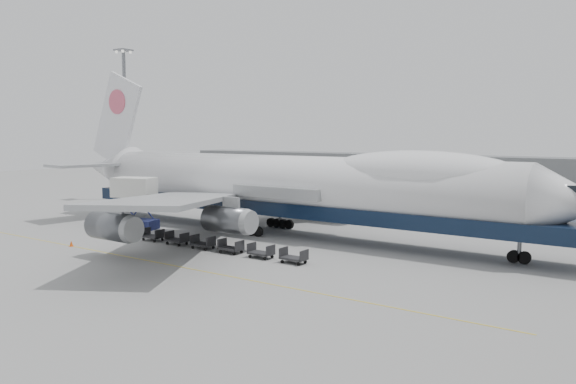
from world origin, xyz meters
The scene contains 13 objects.
ground centered at (0.00, 0.00, 0.00)m, with size 260.00×260.00×0.00m, color gray.
apron_line centered at (0.00, -6.00, 0.01)m, with size 60.00×0.15×0.01m, color gold.
hangar centered at (-10.00, 70.00, 3.50)m, with size 110.00×8.00×7.00m, color slate.
floodlight_mast centered at (-42.00, 24.00, 14.27)m, with size 2.40×2.40×25.43m.
airliner centered at (0.64, 12.00, 5.62)m, with size 67.00×55.30×19.98m.
catering_truck centered at (-16.75, 4.52, 3.45)m, with size 5.76×4.68×6.15m.
traffic_cone centered at (-13.80, -6.08, 0.28)m, with size 0.40×0.40×0.59m.
dolly_0 centered at (-9.35, 0.67, 0.53)m, with size 2.30×1.35×1.30m.
dolly_1 centered at (-5.72, 0.67, 0.53)m, with size 2.30×1.35×1.30m.
dolly_2 centered at (-2.09, 0.67, 0.53)m, with size 2.30×1.35×1.30m.
dolly_3 centered at (1.53, 0.67, 0.53)m, with size 2.30×1.35×1.30m.
dolly_4 centered at (5.16, 0.67, 0.53)m, with size 2.30×1.35×1.30m.
dolly_5 centered at (8.79, 0.67, 0.53)m, with size 2.30×1.35×1.30m.
Camera 1 is at (36.02, -39.21, 11.37)m, focal length 35.00 mm.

